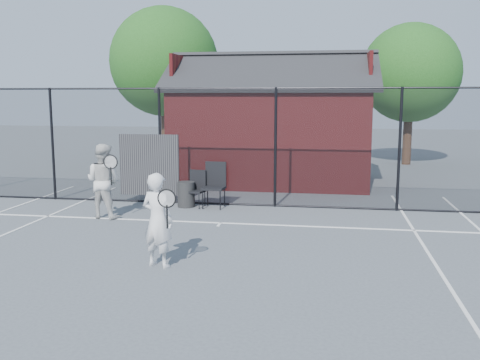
% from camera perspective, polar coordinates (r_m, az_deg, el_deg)
% --- Properties ---
extents(ground, '(80.00, 80.00, 0.00)m').
position_cam_1_polar(ground, '(9.03, -5.91, -8.97)').
color(ground, '#494E53').
rests_on(ground, ground).
extents(court_lines, '(11.02, 18.00, 0.01)m').
position_cam_1_polar(court_lines, '(7.83, -8.52, -11.81)').
color(court_lines, silver).
rests_on(court_lines, ground).
extents(fence, '(22.04, 3.00, 3.00)m').
position_cam_1_polar(fence, '(13.60, -1.69, 3.32)').
color(fence, black).
rests_on(fence, ground).
extents(clubhouse, '(6.50, 4.36, 4.19)m').
position_cam_1_polar(clubhouse, '(17.41, 3.46, 5.04)').
color(clubhouse, maroon).
rests_on(clubhouse, ground).
extents(tree_left, '(4.48, 4.48, 6.44)m').
position_cam_1_polar(tree_left, '(22.87, -8.10, 12.35)').
color(tree_left, '#311F13').
rests_on(tree_left, ground).
extents(tree_right, '(3.97, 3.97, 5.70)m').
position_cam_1_polar(tree_right, '(23.03, 17.71, 10.80)').
color(tree_right, '#311F13').
rests_on(tree_right, ground).
extents(player_front, '(0.74, 0.60, 1.56)m').
position_cam_1_polar(player_front, '(8.79, -8.78, -4.24)').
color(player_front, silver).
rests_on(player_front, ground).
extents(player_back, '(0.97, 0.78, 1.71)m').
position_cam_1_polar(player_back, '(12.62, -14.38, -0.10)').
color(player_back, silver).
rests_on(player_back, ground).
extents(chair_left, '(0.51, 0.52, 0.91)m').
position_cam_1_polar(chair_left, '(13.49, -4.80, -1.01)').
color(chair_left, black).
rests_on(chair_left, ground).
extents(chair_right, '(0.56, 0.58, 1.11)m').
position_cam_1_polar(chair_right, '(13.37, -2.83, -0.63)').
color(chair_right, black).
rests_on(chair_right, ground).
extents(waste_bin, '(0.51, 0.51, 0.64)m').
position_cam_1_polar(waste_bin, '(13.58, -5.77, -1.54)').
color(waste_bin, black).
rests_on(waste_bin, ground).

